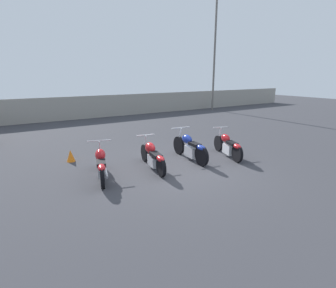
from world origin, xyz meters
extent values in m
plane|color=#38383D|center=(0.00, 0.00, 0.00)|extent=(60.00, 60.00, 0.00)
cube|color=#9E998E|center=(0.00, 11.37, 0.75)|extent=(40.00, 0.04, 1.50)
cylinder|color=slate|center=(10.44, 10.35, 4.46)|extent=(0.16, 0.16, 8.92)
cylinder|color=black|center=(-2.10, 1.32, 0.30)|extent=(0.26, 0.60, 0.59)
cylinder|color=black|center=(-2.50, -0.04, 0.30)|extent=(0.26, 0.60, 0.59)
cube|color=silver|center=(-2.32, 0.57, 0.27)|extent=(0.34, 0.55, 0.33)
ellipsoid|color=red|center=(-2.25, 0.80, 0.63)|extent=(0.42, 0.56, 0.34)
cube|color=black|center=(-2.39, 0.34, 0.54)|extent=(0.36, 0.53, 0.10)
ellipsoid|color=red|center=(-2.49, 0.00, 0.53)|extent=(0.32, 0.48, 0.16)
cylinder|color=silver|center=(-2.13, 1.22, 0.94)|extent=(0.68, 0.23, 0.04)
cylinder|color=silver|center=(-2.12, 1.27, 0.62)|extent=(0.12, 0.25, 0.63)
cylinder|color=silver|center=(-2.25, 0.40, 0.21)|extent=(0.26, 0.68, 0.07)
cylinder|color=black|center=(-0.57, 1.30, 0.29)|extent=(0.19, 0.59, 0.58)
cylinder|color=black|center=(-0.82, -0.19, 0.29)|extent=(0.19, 0.59, 0.58)
cube|color=silver|center=(-0.71, 0.48, 0.26)|extent=(0.28, 0.57, 0.32)
ellipsoid|color=red|center=(-0.67, 0.73, 0.62)|extent=(0.37, 0.58, 0.34)
cube|color=black|center=(-0.75, 0.23, 0.53)|extent=(0.33, 0.59, 0.10)
ellipsoid|color=red|center=(-0.81, -0.14, 0.52)|extent=(0.27, 0.47, 0.16)
cylinder|color=silver|center=(-0.59, 1.20, 0.93)|extent=(0.62, 0.13, 0.04)
cylinder|color=silver|center=(-0.58, 1.25, 0.61)|extent=(0.09, 0.25, 0.63)
cylinder|color=silver|center=(-0.61, 0.31, 0.20)|extent=(0.19, 0.75, 0.07)
cylinder|color=black|center=(0.88, 1.37, 0.33)|extent=(0.15, 0.67, 0.66)
cylinder|color=black|center=(0.76, -0.09, 0.33)|extent=(0.15, 0.67, 0.66)
cube|color=silver|center=(0.81, 0.57, 0.30)|extent=(0.24, 0.54, 0.36)
ellipsoid|color=navy|center=(0.83, 0.82, 0.69)|extent=(0.30, 0.55, 0.30)
cube|color=black|center=(0.79, 0.32, 0.62)|extent=(0.28, 0.48, 0.10)
ellipsoid|color=navy|center=(0.76, -0.04, 0.60)|extent=(0.24, 0.46, 0.16)
cylinder|color=silver|center=(0.87, 1.27, 1.01)|extent=(0.74, 0.10, 0.04)
cylinder|color=silver|center=(0.87, 1.32, 0.67)|extent=(0.07, 0.26, 0.66)
cylinder|color=silver|center=(0.92, 0.41, 0.23)|extent=(0.13, 0.72, 0.07)
cylinder|color=black|center=(2.41, 0.91, 0.30)|extent=(0.27, 0.60, 0.60)
cylinder|color=black|center=(2.00, -0.44, 0.30)|extent=(0.27, 0.60, 0.60)
cube|color=silver|center=(2.19, 0.17, 0.27)|extent=(0.34, 0.54, 0.33)
ellipsoid|color=red|center=(2.26, 0.40, 0.63)|extent=(0.38, 0.54, 0.29)
cube|color=black|center=(2.12, -0.06, 0.56)|extent=(0.37, 0.54, 0.10)
ellipsoid|color=red|center=(2.02, -0.39, 0.54)|extent=(0.32, 0.48, 0.16)
cylinder|color=silver|center=(2.38, 0.81, 0.95)|extent=(0.58, 0.21, 0.04)
cylinder|color=silver|center=(2.40, 0.86, 0.62)|extent=(0.12, 0.25, 0.63)
cylinder|color=silver|center=(2.26, 0.00, 0.21)|extent=(0.23, 0.55, 0.07)
cone|color=orange|center=(-2.72, 2.61, 0.20)|extent=(0.28, 0.28, 0.40)
camera|label=1|loc=(-4.42, -6.31, 2.85)|focal=28.00mm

